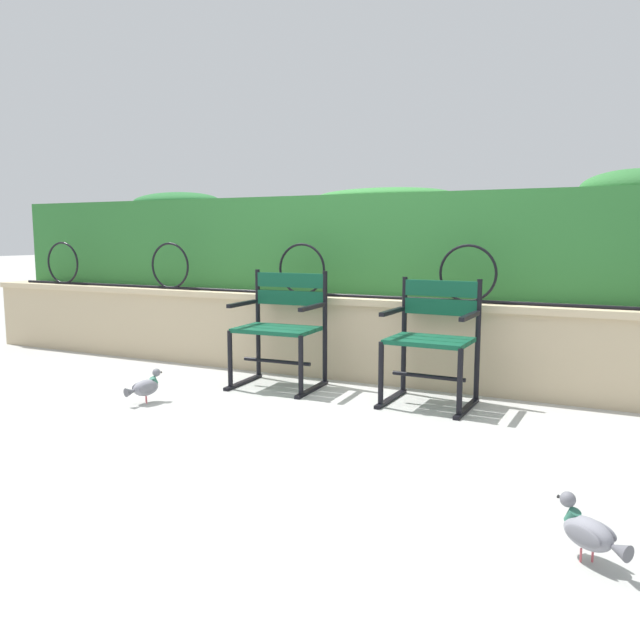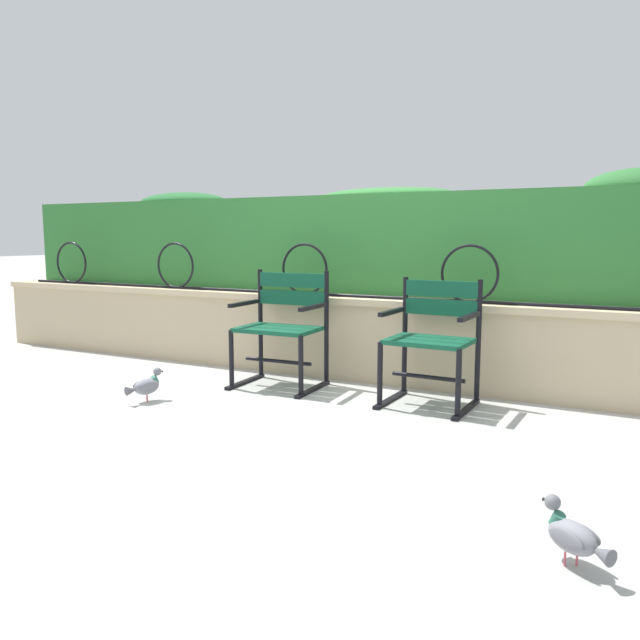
% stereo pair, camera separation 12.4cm
% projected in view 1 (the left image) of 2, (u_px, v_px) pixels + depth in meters
% --- Properties ---
extents(ground_plane, '(60.00, 60.00, 0.00)m').
position_uv_depth(ground_plane, '(315.00, 400.00, 4.37)').
color(ground_plane, '#ADADA8').
extents(stone_wall, '(7.86, 0.41, 0.65)m').
position_uv_depth(stone_wall, '(359.00, 337.00, 5.02)').
color(stone_wall, tan).
rests_on(stone_wall, ground).
extents(iron_arch_fence, '(7.32, 0.02, 0.42)m').
position_uv_depth(iron_arch_fence, '(312.00, 274.00, 5.06)').
color(iron_arch_fence, black).
rests_on(iron_arch_fence, stone_wall).
extents(hedge_row, '(7.71, 0.60, 0.95)m').
position_uv_depth(hedge_row, '(381.00, 241.00, 5.34)').
color(hedge_row, '#2D7033').
rests_on(hedge_row, stone_wall).
extents(park_chair_left, '(0.64, 0.55, 0.87)m').
position_uv_depth(park_chair_left, '(281.00, 325.00, 4.74)').
color(park_chair_left, '#0F4C33').
rests_on(park_chair_left, ground).
extents(park_chair_right, '(0.58, 0.54, 0.84)m').
position_uv_depth(park_chair_right, '(433.00, 337.00, 4.24)').
color(park_chair_right, '#0F4C33').
rests_on(park_chair_right, ground).
extents(pigeon_near_chairs, '(0.26, 0.21, 0.22)m').
position_uv_depth(pigeon_near_chairs, '(589.00, 532.00, 2.18)').
color(pigeon_near_chairs, gray).
rests_on(pigeon_near_chairs, ground).
extents(pigeon_far_side, '(0.14, 0.29, 0.22)m').
position_uv_depth(pigeon_far_side, '(145.00, 387.00, 4.27)').
color(pigeon_far_side, gray).
rests_on(pigeon_far_side, ground).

